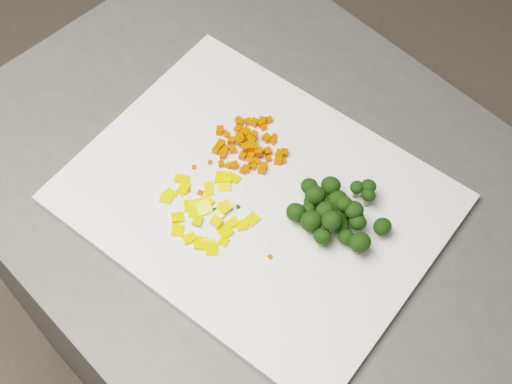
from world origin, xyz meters
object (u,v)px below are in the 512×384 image
Objects in this scene: broccoli_pile at (342,210)px; counter_block at (274,323)px; pepper_pile at (209,205)px; cutting_board at (256,198)px; carrot_pile at (251,142)px.

counter_block is at bearing -170.18° from broccoli_pile.
cutting_board is at bearing 54.92° from pepper_pile.
counter_block is 0.50m from broccoli_pile.
pepper_pile is 0.17m from broccoli_pile.
broccoli_pile is (0.14, 0.09, 0.02)m from pepper_pile.
cutting_board is 0.12m from broccoli_pile.
broccoli_pile reaches higher than carrot_pile.
broccoli_pile reaches higher than counter_block.
pepper_pile is 0.97× the size of broccoli_pile.
carrot_pile is 0.11m from pepper_pile.
counter_block is at bearing 39.81° from cutting_board.
cutting_board is (-0.03, -0.02, 0.46)m from counter_block.
counter_block is 7.70× the size of pepper_pile.
carrot_pile reaches higher than cutting_board.
pepper_pile reaches higher than counter_block.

